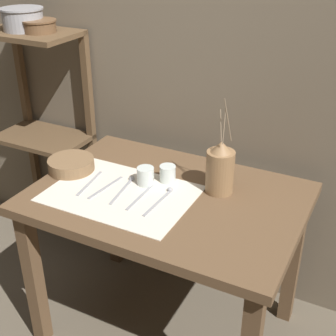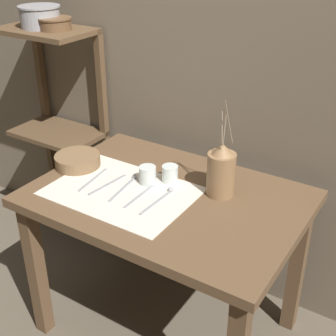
{
  "view_description": "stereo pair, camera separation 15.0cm",
  "coord_description": "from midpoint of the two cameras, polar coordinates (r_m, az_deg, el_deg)",
  "views": [
    {
      "loc": [
        0.73,
        -1.42,
        1.69
      ],
      "look_at": [
        0.0,
        0.0,
        0.84
      ],
      "focal_mm": 50.0,
      "sensor_mm": 36.0,
      "label": 1
    },
    {
      "loc": [
        0.86,
        -1.34,
        1.69
      ],
      "look_at": [
        0.0,
        0.0,
        0.84
      ],
      "focal_mm": 50.0,
      "sensor_mm": 36.0,
      "label": 2
    }
  ],
  "objects": [
    {
      "name": "wooden_shelf_unit",
      "position": [
        2.54,
        -11.39,
        7.87
      ],
      "size": [
        0.47,
        0.3,
        1.23
      ],
      "color": "brown",
      "rests_on": "ground_plane"
    },
    {
      "name": "linen_cloth",
      "position": [
        1.88,
        -3.38,
        -2.88
      ],
      "size": [
        0.57,
        0.41,
        0.0
      ],
      "color": "beige",
      "rests_on": "wooden_table"
    },
    {
      "name": "fork_outer",
      "position": [
        1.84,
        -1.14,
        -3.43
      ],
      "size": [
        0.01,
        0.21,
        0.0
      ],
      "color": "#939399",
      "rests_on": "wooden_table"
    },
    {
      "name": "glass_tumbler_far",
      "position": [
        1.93,
        2.47,
        -0.74
      ],
      "size": [
        0.07,
        0.07,
        0.07
      ],
      "color": "silver",
      "rests_on": "wooden_table"
    },
    {
      "name": "wooden_bowl",
      "position": [
        2.08,
        -8.96,
        0.86
      ],
      "size": [
        0.2,
        0.2,
        0.05
      ],
      "color": "brown",
      "rests_on": "wooden_table"
    },
    {
      "name": "stone_wall_back",
      "position": [
        2.08,
        9.43,
        14.08
      ],
      "size": [
        7.0,
        0.06,
        2.4
      ],
      "color": "#6B5E4C",
      "rests_on": "ground_plane"
    },
    {
      "name": "wooden_table",
      "position": [
        1.92,
        2.14,
        -5.96
      ],
      "size": [
        1.07,
        0.75,
        0.72
      ],
      "color": "brown",
      "rests_on": "ground_plane"
    },
    {
      "name": "fork_inner",
      "position": [
        1.97,
        -7.01,
        -1.46
      ],
      "size": [
        0.04,
        0.21,
        0.0
      ],
      "color": "#939399",
      "rests_on": "wooden_table"
    },
    {
      "name": "spoon_outer",
      "position": [
        1.93,
        -2.49,
        -1.75
      ],
      "size": [
        0.04,
        0.22,
        0.02
      ],
      "color": "#939399",
      "rests_on": "wooden_table"
    },
    {
      "name": "spoon_inner",
      "position": [
        1.85,
        1.84,
        -3.34
      ],
      "size": [
        0.03,
        0.22,
        0.02
      ],
      "color": "#939399",
      "rests_on": "wooden_table"
    },
    {
      "name": "glass_tumbler_near",
      "position": [
        1.92,
        -0.28,
        -0.9
      ],
      "size": [
        0.07,
        0.07,
        0.07
      ],
      "color": "silver",
      "rests_on": "wooden_table"
    },
    {
      "name": "pitcher_with_flowers",
      "position": [
        1.84,
        8.82,
        -0.42
      ],
      "size": [
        0.11,
        0.11,
        0.4
      ],
      "color": "olive",
      "rests_on": "wooden_table"
    },
    {
      "name": "metal_pot_large",
      "position": [
        2.41,
        -13.57,
        17.57
      ],
      "size": [
        0.2,
        0.2,
        0.1
      ],
      "color": "#939399",
      "rests_on": "wooden_shelf_unit"
    },
    {
      "name": "metal_pot_small",
      "position": [
        2.35,
        -11.77,
        16.91
      ],
      "size": [
        0.16,
        0.16,
        0.06
      ],
      "color": "brown",
      "rests_on": "wooden_shelf_unit"
    },
    {
      "name": "knife_center",
      "position": [
        1.92,
        -5.17,
        -2.07
      ],
      "size": [
        0.04,
        0.21,
        0.0
      ],
      "color": "#939399",
      "rests_on": "wooden_table"
    },
    {
      "name": "ground_plane",
      "position": [
        2.32,
        1.86,
        -18.71
      ],
      "size": [
        12.0,
        12.0,
        0.0
      ],
      "primitive_type": "plane",
      "color": "brown"
    }
  ]
}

